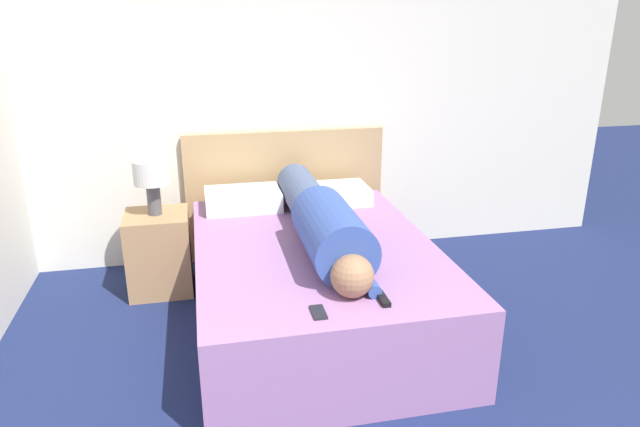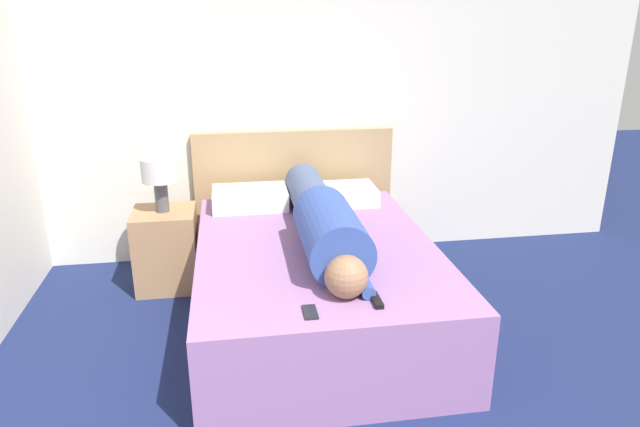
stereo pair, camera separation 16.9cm
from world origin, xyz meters
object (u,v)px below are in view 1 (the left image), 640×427
Objects in this scene: nightstand at (159,252)px; tv_remote at (383,298)px; pillow_near_headboard at (243,199)px; person_lying at (322,220)px; pillow_second at (334,194)px; cell_phone at (318,312)px; table_lamp at (152,176)px; bed at (315,284)px.

nightstand reaches higher than tv_remote.
pillow_near_headboard reaches higher than tv_remote.
person_lying reaches higher than pillow_near_headboard.
nightstand is 3.76× the size of tv_remote.
cell_phone is (-0.46, -1.61, -0.05)m from pillow_second.
table_lamp reaches higher than person_lying.
pillow_near_headboard is at bearing 180.00° from pillow_second.
pillow_second is at bearing 85.17° from tv_remote.
person_lying is at bearing 76.45° from cell_phone.
pillow_second is (1.27, 0.11, 0.31)m from nightstand.
table_lamp is 0.66m from pillow_near_headboard.
cell_phone is (0.21, -1.61, -0.06)m from pillow_near_headboard.
bed is 0.84m from tv_remote.
person_lying reaches higher than tv_remote.
person_lying reaches higher than pillow_second.
pillow_second is at bearing 71.32° from person_lying.
person_lying is (1.01, -0.67, -0.15)m from table_lamp.
pillow_near_headboard reaches higher than bed.
tv_remote is at bearing -77.18° from bed.
tv_remote reaches higher than bed.
pillow_near_headboard is at bearing 10.21° from nightstand.
person_lying is 11.67× the size of tv_remote.
person_lying reaches higher than nightstand.
cell_phone is at bearing -103.55° from person_lying.
cell_phone is (-0.16, -0.83, 0.27)m from bed.
tv_remote is 1.15× the size of cell_phone.
bed is at bearing -111.53° from pillow_second.
table_lamp is 2.90× the size of cell_phone.
person_lying reaches higher than bed.
pillow_second reaches higher than nightstand.
nightstand is 4.34× the size of cell_phone.
person_lying is at bearing -108.68° from pillow_second.
person_lying is 3.30× the size of pillow_near_headboard.
tv_remote is (1.14, -1.44, 0.26)m from nightstand.
nightstand is 1.12× the size of pillow_second.
nightstand is 1.31m from pillow_second.
pillow_near_headboard is (-0.41, 0.78, -0.09)m from person_lying.
pillow_near_headboard is at bearing 10.21° from table_lamp.
cell_phone is at bearing -82.65° from pillow_near_headboard.
bed is at bearing -64.99° from pillow_near_headboard.
nightstand is at bearing 145.25° from bed.
nightstand is (-0.97, 0.67, 0.02)m from bed.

